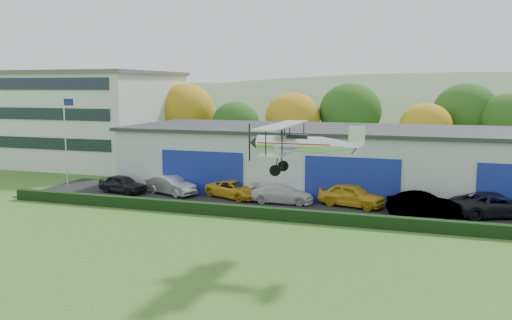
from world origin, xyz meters
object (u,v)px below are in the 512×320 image
(car_3, at_px, (282,194))
(hangar, at_px, (362,159))
(office_block, at_px, (80,117))
(flagpole, at_px, (66,132))
(car_2, at_px, (235,189))
(car_6, at_px, (496,205))
(car_1, at_px, (171,185))
(car_5, at_px, (425,205))
(car_4, at_px, (352,195))
(car_0, at_px, (123,184))
(biplane, at_px, (300,142))

(car_3, bearing_deg, hangar, -39.29)
(office_block, height_order, flagpole, office_block)
(car_2, bearing_deg, car_6, -68.20)
(car_1, height_order, car_5, car_5)
(car_1, distance_m, car_2, 5.37)
(car_2, relative_size, car_4, 1.00)
(car_0, relative_size, car_1, 0.92)
(car_5, relative_size, biplane, 0.74)
(office_block, xyz_separation_m, car_5, (38.18, -14.99, -4.36))
(hangar, xyz_separation_m, car_2, (-9.06, -6.35, -1.93))
(office_block, xyz_separation_m, flagpole, (8.12, -13.00, -0.43))
(flagpole, relative_size, car_6, 1.37)
(hangar, relative_size, car_1, 8.76)
(hangar, relative_size, biplane, 6.10)
(flagpole, xyz_separation_m, car_6, (34.63, -0.52, -3.92))
(flagpole, xyz_separation_m, car_1, (10.47, -0.71, -3.97))
(office_block, xyz_separation_m, car_4, (33.10, -13.47, -4.33))
(car_1, xyz_separation_m, car_4, (14.52, 0.23, 0.07))
(car_3, height_order, car_4, car_4)
(car_3, height_order, car_5, car_5)
(car_1, relative_size, biplane, 0.70)
(flagpole, height_order, car_2, flagpole)
(hangar, bearing_deg, car_0, -158.59)
(hangar, height_order, car_5, hangar)
(hangar, bearing_deg, office_block, 167.99)
(car_2, bearing_deg, car_5, -74.25)
(car_4, bearing_deg, biplane, -169.20)
(car_1, height_order, car_6, car_6)
(car_1, xyz_separation_m, biplane, (13.51, -12.29, 5.18))
(hangar, relative_size, office_block, 1.97)
(biplane, bearing_deg, office_block, 140.69)
(car_3, relative_size, biplane, 0.72)
(car_2, relative_size, car_3, 1.03)
(office_block, height_order, biplane, office_block)
(car_1, bearing_deg, car_0, 119.22)
(hangar, xyz_separation_m, office_block, (-33.00, 7.02, 2.56))
(car_2, bearing_deg, office_block, 83.07)
(car_5, relative_size, car_6, 0.84)
(hangar, xyz_separation_m, car_5, (5.18, -7.97, -1.80))
(flagpole, bearing_deg, car_1, -3.87)
(office_block, bearing_deg, biplane, -39.02)
(car_3, distance_m, car_4, 5.19)
(car_2, bearing_deg, biplane, -124.91)
(hangar, distance_m, car_5, 9.68)
(hangar, relative_size, car_3, 8.52)
(office_block, relative_size, car_4, 4.22)
(car_3, bearing_deg, flagpole, 84.34)
(biplane, bearing_deg, car_4, 85.11)
(car_0, distance_m, car_4, 18.69)
(car_0, relative_size, car_4, 0.88)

